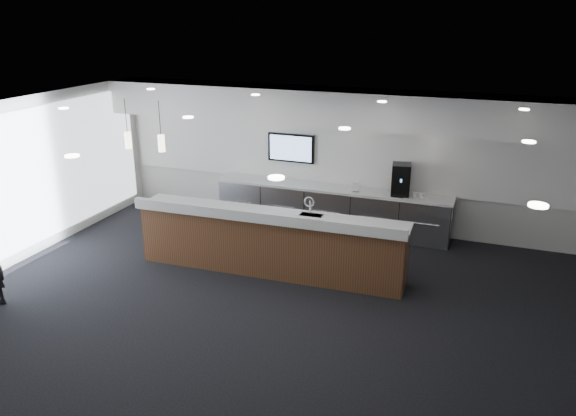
% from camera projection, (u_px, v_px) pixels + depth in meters
% --- Properties ---
extents(ground, '(10.00, 10.00, 0.00)m').
position_uv_depth(ground, '(265.00, 308.00, 8.92)').
color(ground, black).
rests_on(ground, ground).
extents(ceiling, '(10.00, 8.00, 0.02)m').
position_uv_depth(ceiling, '(262.00, 120.00, 7.92)').
color(ceiling, black).
rests_on(ceiling, back_wall).
extents(back_wall, '(10.00, 0.02, 3.00)m').
position_uv_depth(back_wall, '(337.00, 158.00, 11.96)').
color(back_wall, silver).
rests_on(back_wall, ground).
extents(left_wall, '(0.02, 8.00, 3.00)m').
position_uv_depth(left_wall, '(7.00, 185.00, 10.07)').
color(left_wall, silver).
rests_on(left_wall, ground).
extents(soffit_bulkhead, '(10.00, 0.90, 0.70)m').
position_uv_depth(soffit_bulkhead, '(332.00, 107.00, 11.18)').
color(soffit_bulkhead, white).
rests_on(soffit_bulkhead, back_wall).
extents(alcove_panel, '(9.80, 0.06, 1.40)m').
position_uv_depth(alcove_panel, '(336.00, 153.00, 11.90)').
color(alcove_panel, white).
rests_on(alcove_panel, back_wall).
extents(window_blinds_wall, '(0.04, 7.36, 2.55)m').
position_uv_depth(window_blinds_wall, '(9.00, 186.00, 10.06)').
color(window_blinds_wall, silver).
rests_on(window_blinds_wall, left_wall).
extents(back_credenza, '(5.06, 0.66, 0.95)m').
position_uv_depth(back_credenza, '(331.00, 208.00, 11.98)').
color(back_credenza, gray).
rests_on(back_credenza, ground).
extents(wall_tv, '(1.05, 0.08, 0.62)m').
position_uv_depth(wall_tv, '(291.00, 148.00, 12.15)').
color(wall_tv, black).
rests_on(wall_tv, back_wall).
extents(pendant_left, '(0.12, 0.12, 0.30)m').
position_uv_depth(pendant_left, '(153.00, 147.00, 9.67)').
color(pendant_left, '#F7EBC0').
rests_on(pendant_left, ceiling).
extents(pendant_right, '(0.12, 0.12, 0.30)m').
position_uv_depth(pendant_right, '(119.00, 143.00, 9.90)').
color(pendant_right, '#F7EBC0').
rests_on(pendant_right, ceiling).
extents(ceiling_can_lights, '(7.00, 5.00, 0.02)m').
position_uv_depth(ceiling_can_lights, '(262.00, 123.00, 7.93)').
color(ceiling_can_lights, white).
rests_on(ceiling_can_lights, ceiling).
extents(service_counter, '(4.91, 0.97, 1.49)m').
position_uv_depth(service_counter, '(270.00, 242.00, 9.98)').
color(service_counter, '#4A2A18').
rests_on(service_counter, ground).
extents(coffee_machine, '(0.42, 0.51, 0.64)m').
position_uv_depth(coffee_machine, '(401.00, 179.00, 11.24)').
color(coffee_machine, black).
rests_on(coffee_machine, back_credenza).
extents(info_sign_left, '(0.18, 0.04, 0.24)m').
position_uv_depth(info_sign_left, '(356.00, 185.00, 11.52)').
color(info_sign_left, white).
rests_on(info_sign_left, back_credenza).
extents(info_sign_right, '(0.16, 0.05, 0.21)m').
position_uv_depth(info_sign_right, '(356.00, 187.00, 11.48)').
color(info_sign_right, white).
rests_on(info_sign_right, back_credenza).
extents(cup_0, '(0.09, 0.09, 0.09)m').
position_uv_depth(cup_0, '(422.00, 196.00, 11.12)').
color(cup_0, white).
rests_on(cup_0, back_credenza).
extents(cup_1, '(0.13, 0.13, 0.09)m').
position_uv_depth(cup_1, '(415.00, 195.00, 11.17)').
color(cup_1, white).
rests_on(cup_1, back_credenza).
extents(cup_2, '(0.12, 0.12, 0.09)m').
position_uv_depth(cup_2, '(408.00, 194.00, 11.22)').
color(cup_2, white).
rests_on(cup_2, back_credenza).
extents(cup_3, '(0.12, 0.12, 0.09)m').
position_uv_depth(cup_3, '(401.00, 193.00, 11.26)').
color(cup_3, white).
rests_on(cup_3, back_credenza).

